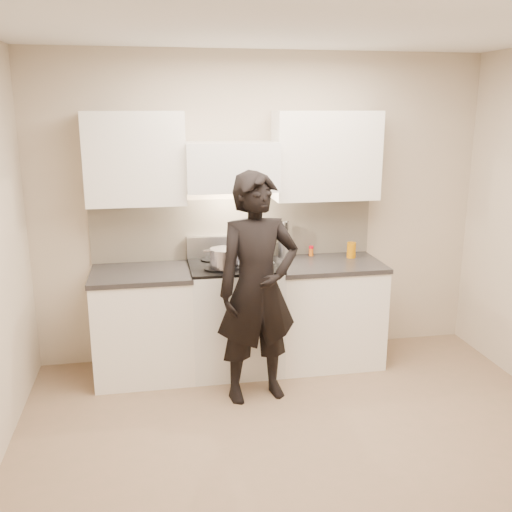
{
  "coord_description": "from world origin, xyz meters",
  "views": [
    {
      "loc": [
        -0.97,
        -3.18,
        2.22
      ],
      "look_at": [
        -0.18,
        1.05,
        1.1
      ],
      "focal_mm": 40.0,
      "sensor_mm": 36.0,
      "label": 1
    }
  ],
  "objects_px": {
    "counter_right": "(327,311)",
    "person": "(258,289)",
    "stove": "(235,316)",
    "wok": "(251,247)",
    "utensil_crock": "(285,247)"
  },
  "relations": [
    {
      "from": "wok",
      "to": "person",
      "type": "bearing_deg",
      "value": -96.11
    },
    {
      "from": "stove",
      "to": "wok",
      "type": "distance_m",
      "value": 0.61
    },
    {
      "from": "stove",
      "to": "wok",
      "type": "relative_size",
      "value": 2.43
    },
    {
      "from": "stove",
      "to": "utensil_crock",
      "type": "relative_size",
      "value": 2.93
    },
    {
      "from": "wok",
      "to": "utensil_crock",
      "type": "distance_m",
      "value": 0.33
    },
    {
      "from": "stove",
      "to": "wok",
      "type": "bearing_deg",
      "value": 40.06
    },
    {
      "from": "counter_right",
      "to": "person",
      "type": "distance_m",
      "value": 1.01
    },
    {
      "from": "wok",
      "to": "utensil_crock",
      "type": "bearing_deg",
      "value": 13.28
    },
    {
      "from": "stove",
      "to": "counter_right",
      "type": "relative_size",
      "value": 1.04
    },
    {
      "from": "counter_right",
      "to": "utensil_crock",
      "type": "distance_m",
      "value": 0.69
    },
    {
      "from": "stove",
      "to": "utensil_crock",
      "type": "xyz_separation_m",
      "value": [
        0.49,
        0.22,
        0.55
      ]
    },
    {
      "from": "wok",
      "to": "utensil_crock",
      "type": "height_order",
      "value": "utensil_crock"
    },
    {
      "from": "counter_right",
      "to": "utensil_crock",
      "type": "bearing_deg",
      "value": 147.15
    },
    {
      "from": "stove",
      "to": "wok",
      "type": "xyz_separation_m",
      "value": [
        0.17,
        0.14,
        0.57
      ]
    },
    {
      "from": "counter_right",
      "to": "stove",
      "type": "bearing_deg",
      "value": -180.0
    }
  ]
}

